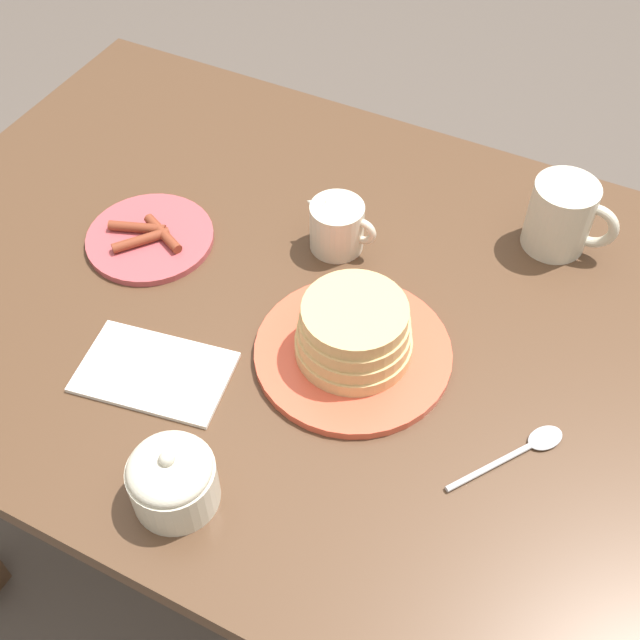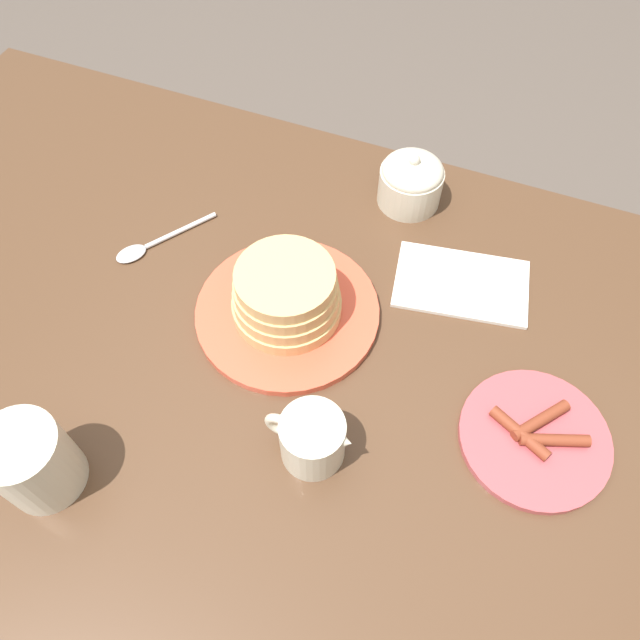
{
  "view_description": "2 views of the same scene",
  "coord_description": "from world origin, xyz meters",
  "px_view_note": "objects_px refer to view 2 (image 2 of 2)",
  "views": [
    {
      "loc": [
        0.22,
        -0.62,
        1.54
      ],
      "look_at": [
        -0.06,
        -0.05,
        0.79
      ],
      "focal_mm": 45.0,
      "sensor_mm": 36.0,
      "label": 1
    },
    {
      "loc": [
        -0.22,
        0.36,
        1.45
      ],
      "look_at": [
        -0.06,
        -0.05,
        0.79
      ],
      "focal_mm": 35.0,
      "sensor_mm": 36.0,
      "label": 2
    }
  ],
  "objects_px": {
    "coffee_mug": "(30,460)",
    "pancake_plate": "(287,300)",
    "creamer_pitcher": "(313,439)",
    "spoon": "(149,246)",
    "sugar_bowl": "(411,181)",
    "napkin": "(461,284)",
    "side_plate_bacon": "(535,435)"
  },
  "relations": [
    {
      "from": "creamer_pitcher",
      "to": "spoon",
      "type": "distance_m",
      "value": 0.39
    },
    {
      "from": "sugar_bowl",
      "to": "napkin",
      "type": "xyz_separation_m",
      "value": [
        -0.12,
        0.13,
        -0.04
      ]
    },
    {
      "from": "pancake_plate",
      "to": "side_plate_bacon",
      "type": "bearing_deg",
      "value": 171.0
    },
    {
      "from": "sugar_bowl",
      "to": "napkin",
      "type": "bearing_deg",
      "value": 132.43
    },
    {
      "from": "coffee_mug",
      "to": "pancake_plate",
      "type": "bearing_deg",
      "value": -118.69
    },
    {
      "from": "coffee_mug",
      "to": "sugar_bowl",
      "type": "distance_m",
      "value": 0.62
    },
    {
      "from": "side_plate_bacon",
      "to": "coffee_mug",
      "type": "relative_size",
      "value": 1.44
    },
    {
      "from": "napkin",
      "to": "creamer_pitcher",
      "type": "bearing_deg",
      "value": 71.6
    },
    {
      "from": "creamer_pitcher",
      "to": "spoon",
      "type": "height_order",
      "value": "creamer_pitcher"
    },
    {
      "from": "coffee_mug",
      "to": "sugar_bowl",
      "type": "bearing_deg",
      "value": -114.25
    },
    {
      "from": "pancake_plate",
      "to": "spoon",
      "type": "height_order",
      "value": "pancake_plate"
    },
    {
      "from": "pancake_plate",
      "to": "sugar_bowl",
      "type": "relative_size",
      "value": 2.59
    },
    {
      "from": "side_plate_bacon",
      "to": "creamer_pitcher",
      "type": "relative_size",
      "value": 1.65
    },
    {
      "from": "pancake_plate",
      "to": "napkin",
      "type": "relative_size",
      "value": 1.24
    },
    {
      "from": "side_plate_bacon",
      "to": "napkin",
      "type": "bearing_deg",
      "value": -53.81
    },
    {
      "from": "side_plate_bacon",
      "to": "sugar_bowl",
      "type": "bearing_deg",
      "value": -51.16
    },
    {
      "from": "sugar_bowl",
      "to": "spoon",
      "type": "relative_size",
      "value": 0.67
    },
    {
      "from": "pancake_plate",
      "to": "spoon",
      "type": "distance_m",
      "value": 0.24
    },
    {
      "from": "pancake_plate",
      "to": "spoon",
      "type": "xyz_separation_m",
      "value": [
        0.23,
        -0.03,
        -0.03
      ]
    },
    {
      "from": "side_plate_bacon",
      "to": "napkin",
      "type": "height_order",
      "value": "side_plate_bacon"
    },
    {
      "from": "creamer_pitcher",
      "to": "sugar_bowl",
      "type": "xyz_separation_m",
      "value": [
        0.02,
        -0.42,
        0.0
      ]
    },
    {
      "from": "coffee_mug",
      "to": "napkin",
      "type": "distance_m",
      "value": 0.57
    },
    {
      "from": "side_plate_bacon",
      "to": "pancake_plate",
      "type": "bearing_deg",
      "value": -9.0
    },
    {
      "from": "spoon",
      "to": "pancake_plate",
      "type": "bearing_deg",
      "value": 171.75
    },
    {
      "from": "sugar_bowl",
      "to": "side_plate_bacon",
      "type": "bearing_deg",
      "value": 128.84
    },
    {
      "from": "coffee_mug",
      "to": "sugar_bowl",
      "type": "xyz_separation_m",
      "value": [
        -0.25,
        -0.56,
        -0.01
      ]
    },
    {
      "from": "spoon",
      "to": "side_plate_bacon",
      "type": "bearing_deg",
      "value": 171.3
    },
    {
      "from": "spoon",
      "to": "napkin",
      "type": "bearing_deg",
      "value": -167.09
    },
    {
      "from": "sugar_bowl",
      "to": "napkin",
      "type": "relative_size",
      "value": 0.48
    },
    {
      "from": "pancake_plate",
      "to": "napkin",
      "type": "height_order",
      "value": "pancake_plate"
    },
    {
      "from": "pancake_plate",
      "to": "sugar_bowl",
      "type": "height_order",
      "value": "pancake_plate"
    },
    {
      "from": "coffee_mug",
      "to": "creamer_pitcher",
      "type": "bearing_deg",
      "value": -152.69
    }
  ]
}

